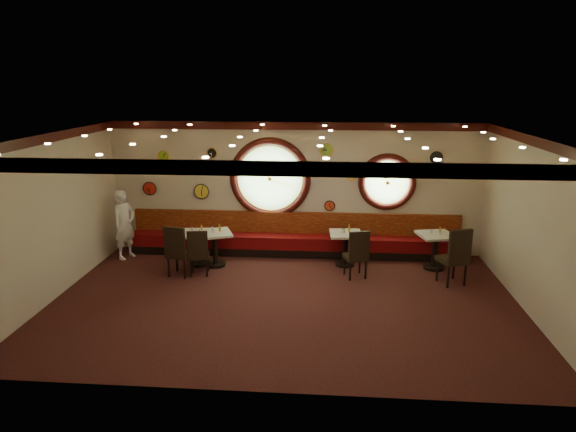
# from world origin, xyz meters

# --- Properties ---
(floor) EXTENTS (9.00, 6.00, 0.00)m
(floor) POSITION_xyz_m (0.00, 0.00, 0.00)
(floor) COLOR black
(floor) RESTS_ON ground
(ceiling) EXTENTS (9.00, 6.00, 0.02)m
(ceiling) POSITION_xyz_m (0.00, 0.00, 3.20)
(ceiling) COLOR #B68C33
(ceiling) RESTS_ON wall_back
(wall_back) EXTENTS (9.00, 0.02, 3.20)m
(wall_back) POSITION_xyz_m (0.00, 3.00, 1.60)
(wall_back) COLOR beige
(wall_back) RESTS_ON floor
(wall_front) EXTENTS (9.00, 0.02, 3.20)m
(wall_front) POSITION_xyz_m (0.00, -3.00, 1.60)
(wall_front) COLOR beige
(wall_front) RESTS_ON floor
(wall_left) EXTENTS (0.02, 6.00, 3.20)m
(wall_left) POSITION_xyz_m (-4.50, 0.00, 1.60)
(wall_left) COLOR beige
(wall_left) RESTS_ON floor
(wall_right) EXTENTS (0.02, 6.00, 3.20)m
(wall_right) POSITION_xyz_m (4.50, 0.00, 1.60)
(wall_right) COLOR beige
(wall_right) RESTS_ON floor
(molding_back) EXTENTS (9.00, 0.10, 0.18)m
(molding_back) POSITION_xyz_m (0.00, 2.95, 3.11)
(molding_back) COLOR #350C09
(molding_back) RESTS_ON wall_back
(molding_front) EXTENTS (9.00, 0.10, 0.18)m
(molding_front) POSITION_xyz_m (0.00, -2.95, 3.11)
(molding_front) COLOR #350C09
(molding_front) RESTS_ON wall_back
(molding_left) EXTENTS (0.10, 6.00, 0.18)m
(molding_left) POSITION_xyz_m (-4.45, 0.00, 3.11)
(molding_left) COLOR #350C09
(molding_left) RESTS_ON wall_back
(molding_right) EXTENTS (0.10, 6.00, 0.18)m
(molding_right) POSITION_xyz_m (4.45, 0.00, 3.11)
(molding_right) COLOR #350C09
(molding_right) RESTS_ON wall_back
(banquette_base) EXTENTS (8.00, 0.55, 0.20)m
(banquette_base) POSITION_xyz_m (0.00, 2.72, 0.10)
(banquette_base) COLOR black
(banquette_base) RESTS_ON floor
(banquette_seat) EXTENTS (8.00, 0.55, 0.30)m
(banquette_seat) POSITION_xyz_m (0.00, 2.72, 0.35)
(banquette_seat) COLOR #5C070B
(banquette_seat) RESTS_ON banquette_base
(banquette_back) EXTENTS (8.00, 0.10, 0.55)m
(banquette_back) POSITION_xyz_m (0.00, 2.94, 0.75)
(banquette_back) COLOR #62070A
(banquette_back) RESTS_ON wall_back
(porthole_left_glass) EXTENTS (1.66, 0.02, 1.66)m
(porthole_left_glass) POSITION_xyz_m (-0.60, 3.00, 1.85)
(porthole_left_glass) COLOR #7EB069
(porthole_left_glass) RESTS_ON wall_back
(porthole_left_frame) EXTENTS (1.98, 0.18, 1.98)m
(porthole_left_frame) POSITION_xyz_m (-0.60, 2.98, 1.85)
(porthole_left_frame) COLOR #350C09
(porthole_left_frame) RESTS_ON wall_back
(porthole_left_ring) EXTENTS (1.61, 0.03, 1.61)m
(porthole_left_ring) POSITION_xyz_m (-0.60, 2.95, 1.85)
(porthole_left_ring) COLOR gold
(porthole_left_ring) RESTS_ON wall_back
(porthole_right_glass) EXTENTS (1.10, 0.02, 1.10)m
(porthole_right_glass) POSITION_xyz_m (2.20, 3.00, 1.80)
(porthole_right_glass) COLOR #7EB069
(porthole_right_glass) RESTS_ON wall_back
(porthole_right_frame) EXTENTS (1.38, 0.18, 1.38)m
(porthole_right_frame) POSITION_xyz_m (2.20, 2.98, 1.80)
(porthole_right_frame) COLOR #350C09
(porthole_right_frame) RESTS_ON wall_back
(porthole_right_ring) EXTENTS (1.09, 0.03, 1.09)m
(porthole_right_ring) POSITION_xyz_m (2.20, 2.95, 1.80)
(porthole_right_ring) COLOR gold
(porthole_right_ring) RESTS_ON wall_back
(wall_clock_0) EXTENTS (0.36, 0.03, 0.36)m
(wall_clock_0) POSITION_xyz_m (-2.30, 2.96, 1.50)
(wall_clock_0) COLOR yellow
(wall_clock_0) RESTS_ON wall_back
(wall_clock_1) EXTENTS (0.24, 0.03, 0.24)m
(wall_clock_1) POSITION_xyz_m (-2.00, 2.96, 2.45)
(wall_clock_1) COLOR black
(wall_clock_1) RESTS_ON wall_back
(wall_clock_2) EXTENTS (0.28, 0.03, 0.28)m
(wall_clock_2) POSITION_xyz_m (3.30, 2.96, 2.40)
(wall_clock_2) COLOR black
(wall_clock_2) RESTS_ON wall_back
(wall_clock_3) EXTENTS (0.26, 0.03, 0.26)m
(wall_clock_3) POSITION_xyz_m (-3.20, 2.96, 2.35)
(wall_clock_3) COLOR #8AB624
(wall_clock_3) RESTS_ON wall_back
(wall_clock_4) EXTENTS (0.24, 0.03, 0.24)m
(wall_clock_4) POSITION_xyz_m (0.85, 2.96, 1.20)
(wall_clock_4) COLOR #EE401C
(wall_clock_4) RESTS_ON wall_back
(wall_clock_5) EXTENTS (0.32, 0.03, 0.32)m
(wall_clock_5) POSITION_xyz_m (-3.60, 2.96, 1.55)
(wall_clock_5) COLOR red
(wall_clock_5) RESTS_ON wall_back
(wall_clock_6) EXTENTS (0.30, 0.03, 0.30)m
(wall_clock_6) POSITION_xyz_m (0.75, 2.96, 2.55)
(wall_clock_6) COLOR #87BB3A
(wall_clock_6) RESTS_ON wall_back
(wall_clock_7) EXTENTS (0.22, 0.03, 0.22)m
(wall_clock_7) POSITION_xyz_m (1.35, 2.96, 1.95)
(wall_clock_7) COLOR #E3CF4B
(wall_clock_7) RESTS_ON wall_back
(table_a) EXTENTS (0.79, 0.79, 0.79)m
(table_a) POSITION_xyz_m (-2.15, 1.86, 0.50)
(table_a) COLOR black
(table_a) RESTS_ON floor
(table_b) EXTENTS (0.95, 0.95, 0.81)m
(table_b) POSITION_xyz_m (-1.75, 1.83, 0.51)
(table_b) COLOR black
(table_b) RESTS_ON floor
(table_c) EXTENTS (0.75, 0.75, 0.78)m
(table_c) POSITION_xyz_m (1.22, 2.10, 0.49)
(table_c) COLOR black
(table_c) RESTS_ON floor
(table_d) EXTENTS (0.90, 0.90, 0.82)m
(table_d) POSITION_xyz_m (3.24, 2.04, 0.52)
(table_d) COLOR black
(table_d) RESTS_ON floor
(chair_a) EXTENTS (0.56, 0.56, 0.71)m
(chair_a) POSITION_xyz_m (-2.41, 1.10, 0.65)
(chair_a) COLOR black
(chair_a) RESTS_ON floor
(chair_b) EXTENTS (0.50, 0.50, 0.65)m
(chair_b) POSITION_xyz_m (-1.98, 1.19, 0.60)
(chair_b) COLOR black
(chair_b) RESTS_ON floor
(chair_c) EXTENTS (0.57, 0.57, 0.67)m
(chair_c) POSITION_xyz_m (1.45, 1.31, 0.62)
(chair_c) COLOR black
(chair_c) RESTS_ON floor
(chair_d) EXTENTS (0.67, 0.67, 0.76)m
(chair_d) POSITION_xyz_m (3.46, 1.09, 0.71)
(chair_d) COLOR black
(chair_d) RESTS_ON floor
(condiment_a_salt) EXTENTS (0.04, 0.04, 0.11)m
(condiment_a_salt) POSITION_xyz_m (-2.28, 1.87, 0.84)
(condiment_a_salt) COLOR silver
(condiment_a_salt) RESTS_ON table_a
(condiment_b_salt) EXTENTS (0.04, 0.04, 0.11)m
(condiment_b_salt) POSITION_xyz_m (-1.81, 1.91, 0.86)
(condiment_b_salt) COLOR silver
(condiment_b_salt) RESTS_ON table_b
(condiment_c_salt) EXTENTS (0.04, 0.04, 0.10)m
(condiment_c_salt) POSITION_xyz_m (1.15, 2.09, 0.83)
(condiment_c_salt) COLOR silver
(condiment_c_salt) RESTS_ON table_c
(condiment_d_salt) EXTENTS (0.04, 0.04, 0.11)m
(condiment_d_salt) POSITION_xyz_m (3.14, 2.08, 0.87)
(condiment_d_salt) COLOR silver
(condiment_d_salt) RESTS_ON table_d
(condiment_a_pepper) EXTENTS (0.03, 0.03, 0.09)m
(condiment_a_pepper) POSITION_xyz_m (-2.08, 1.78, 0.83)
(condiment_a_pepper) COLOR #BCBDC1
(condiment_a_pepper) RESTS_ON table_a
(condiment_b_pepper) EXTENTS (0.03, 0.03, 0.09)m
(condiment_b_pepper) POSITION_xyz_m (-1.77, 1.81, 0.85)
(condiment_b_pepper) COLOR silver
(condiment_b_pepper) RESTS_ON table_b
(condiment_c_pepper) EXTENTS (0.04, 0.04, 0.10)m
(condiment_c_pepper) POSITION_xyz_m (1.20, 2.08, 0.83)
(condiment_c_pepper) COLOR silver
(condiment_c_pepper) RESTS_ON table_c
(condiment_d_pepper) EXTENTS (0.04, 0.04, 0.10)m
(condiment_d_pepper) POSITION_xyz_m (3.31, 1.99, 0.87)
(condiment_d_pepper) COLOR silver
(condiment_d_pepper) RESTS_ON table_d
(condiment_a_bottle) EXTENTS (0.04, 0.04, 0.14)m
(condiment_a_bottle) POSITION_xyz_m (-2.09, 2.00, 0.86)
(condiment_a_bottle) COLOR orange
(condiment_a_bottle) RESTS_ON table_a
(condiment_b_bottle) EXTENTS (0.05, 0.05, 0.16)m
(condiment_b_bottle) POSITION_xyz_m (-1.64, 1.91, 0.89)
(condiment_b_bottle) COLOR gold
(condiment_b_bottle) RESTS_ON table_b
(condiment_c_bottle) EXTENTS (0.06, 0.06, 0.18)m
(condiment_c_bottle) POSITION_xyz_m (1.30, 2.15, 0.87)
(condiment_c_bottle) COLOR gold
(condiment_c_bottle) RESTS_ON table_c
(condiment_d_bottle) EXTENTS (0.04, 0.04, 0.14)m
(condiment_d_bottle) POSITION_xyz_m (3.33, 2.13, 0.89)
(condiment_d_bottle) COLOR orange
(condiment_d_bottle) RESTS_ON table_d
(waiter) EXTENTS (0.62, 0.72, 1.67)m
(waiter) POSITION_xyz_m (-4.00, 2.20, 0.83)
(waiter) COLOR white
(waiter) RESTS_ON floor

